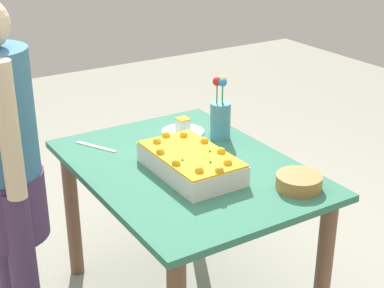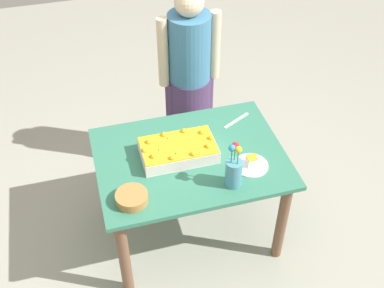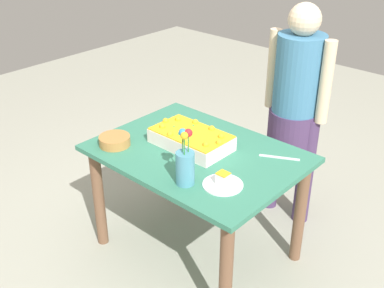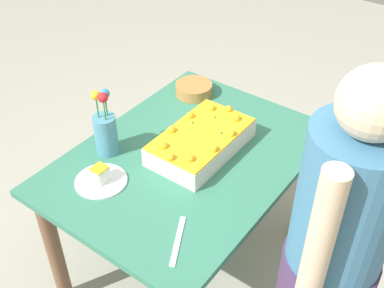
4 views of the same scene
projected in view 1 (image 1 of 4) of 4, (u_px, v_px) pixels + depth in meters
The scene contains 7 objects.
dining_table at pixel (187, 191), 2.60m from camera, with size 1.18×0.87×0.73m.
sheet_cake at pixel (191, 162), 2.46m from camera, with size 0.46×0.27×0.12m.
serving_plate_with_slice at pixel (183, 129), 2.89m from camera, with size 0.21×0.21×0.07m.
cake_knife at pixel (96, 147), 2.73m from camera, with size 0.23×0.02×0.00m, color silver.
flower_vase at pixel (220, 117), 2.79m from camera, with size 0.10×0.10×0.31m.
fruit_bowl at pixel (299, 182), 2.34m from camera, with size 0.19×0.19×0.06m, color #B47A3E.
person_standing at pixel (1, 161), 2.29m from camera, with size 0.45×0.31×1.49m.
Camera 1 is at (1.97, -1.20, 1.82)m, focal length 55.00 mm.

